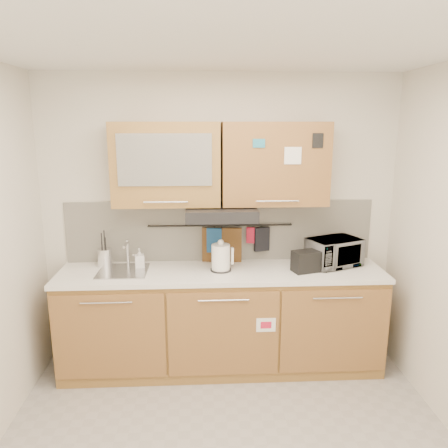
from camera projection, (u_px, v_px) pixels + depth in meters
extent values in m
plane|color=white|center=(232.00, 38.00, 2.25)|extent=(3.20, 3.20, 0.00)
plane|color=silver|center=(220.00, 220.00, 4.00)|extent=(3.20, 0.00, 3.20)
cube|color=#A87D3B|center=(222.00, 321.00, 3.91)|extent=(2.80, 0.60, 0.88)
cube|color=black|center=(222.00, 360.00, 4.00)|extent=(2.80, 0.54, 0.10)
cube|color=olive|center=(109.00, 337.00, 3.55)|extent=(0.91, 0.02, 0.74)
cylinder|color=silver|center=(106.00, 303.00, 3.46)|extent=(0.41, 0.01, 0.01)
cube|color=olive|center=(223.00, 334.00, 3.60)|extent=(0.91, 0.02, 0.74)
cylinder|color=silver|center=(224.00, 300.00, 3.50)|extent=(0.41, 0.01, 0.01)
cube|color=olive|center=(335.00, 331.00, 3.65)|extent=(0.91, 0.02, 0.74)
cylinder|color=silver|center=(338.00, 298.00, 3.55)|extent=(0.41, 0.01, 0.01)
cube|color=white|center=(222.00, 273.00, 3.79)|extent=(2.82, 0.62, 0.04)
cube|color=silver|center=(220.00, 231.00, 4.02)|extent=(2.80, 0.02, 0.56)
cube|color=#A87D3B|center=(167.00, 164.00, 3.69)|extent=(0.90, 0.35, 0.70)
cube|color=silver|center=(165.00, 160.00, 3.50)|extent=(0.76, 0.02, 0.42)
cube|color=olive|center=(274.00, 164.00, 3.74)|extent=(0.90, 0.35, 0.70)
cube|color=white|center=(293.00, 156.00, 3.55)|extent=(0.14, 0.00, 0.14)
cube|color=black|center=(221.00, 213.00, 3.73)|extent=(0.60, 0.46, 0.10)
cube|color=silver|center=(123.00, 272.00, 3.76)|extent=(0.42, 0.40, 0.03)
cylinder|color=silver|center=(128.00, 253.00, 3.89)|extent=(0.03, 0.03, 0.24)
cylinder|color=silver|center=(126.00, 245.00, 3.78)|extent=(0.02, 0.18, 0.02)
cylinder|color=black|center=(220.00, 225.00, 3.97)|extent=(1.30, 0.02, 0.02)
cylinder|color=silver|center=(105.00, 258.00, 3.88)|extent=(0.14, 0.14, 0.16)
cylinder|color=black|center=(102.00, 250.00, 3.87)|extent=(0.01, 0.01, 0.30)
cylinder|color=black|center=(106.00, 252.00, 3.85)|extent=(0.01, 0.01, 0.27)
cylinder|color=black|center=(105.00, 248.00, 3.88)|extent=(0.01, 0.01, 0.33)
cylinder|color=black|center=(102.00, 254.00, 3.85)|extent=(0.01, 0.01, 0.24)
cylinder|color=white|center=(221.00, 258.00, 3.76)|extent=(0.18, 0.18, 0.23)
sphere|color=white|center=(221.00, 242.00, 3.73)|extent=(0.05, 0.05, 0.05)
cube|color=white|center=(232.00, 256.00, 3.78)|extent=(0.03, 0.03, 0.15)
cylinder|color=black|center=(221.00, 270.00, 3.79)|extent=(0.18, 0.18, 0.01)
cube|color=black|center=(307.00, 261.00, 3.75)|extent=(0.27, 0.21, 0.18)
cube|color=black|center=(303.00, 252.00, 3.71)|extent=(0.09, 0.12, 0.01)
cube|color=black|center=(312.00, 251.00, 3.74)|extent=(0.09, 0.12, 0.01)
imported|color=#999999|center=(334.00, 252.00, 3.90)|extent=(0.53, 0.45, 0.25)
imported|color=#999999|center=(140.00, 258.00, 3.83)|extent=(0.09, 0.09, 0.18)
cube|color=brown|center=(222.00, 252.00, 4.01)|extent=(0.36, 0.06, 0.45)
cube|color=navy|center=(214.00, 240.00, 3.98)|extent=(0.14, 0.05, 0.23)
cube|color=black|center=(262.00, 239.00, 4.00)|extent=(0.15, 0.08, 0.22)
cube|color=#B81833|center=(253.00, 235.00, 3.99)|extent=(0.12, 0.05, 0.15)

